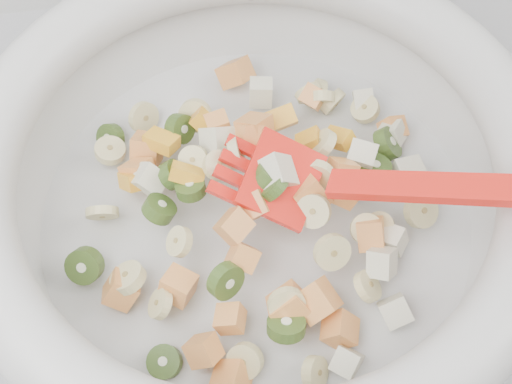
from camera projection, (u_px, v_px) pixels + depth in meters
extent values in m
cylinder|color=silver|center=(256.00, 218.00, 0.58)|extent=(0.36, 0.36, 0.02)
torus|color=silver|center=(256.00, 160.00, 0.51)|extent=(0.44, 0.44, 0.05)
cylinder|color=#D0B98A|center=(195.00, 115.00, 0.59)|extent=(0.04, 0.03, 0.03)
cylinder|color=#D0B98A|center=(365.00, 109.00, 0.61)|extent=(0.03, 0.04, 0.02)
cylinder|color=#D0B98A|center=(160.00, 304.00, 0.51)|extent=(0.02, 0.03, 0.02)
cylinder|color=#D0B98A|center=(332.00, 252.00, 0.51)|extent=(0.04, 0.03, 0.03)
cylinder|color=#D0B98A|center=(321.00, 97.00, 0.61)|extent=(0.03, 0.02, 0.03)
cylinder|color=#D0B98A|center=(287.00, 305.00, 0.50)|extent=(0.04, 0.03, 0.04)
cylinder|color=#D0B98A|center=(421.00, 211.00, 0.55)|extent=(0.04, 0.04, 0.03)
cylinder|color=#D0B98A|center=(144.00, 118.00, 0.60)|extent=(0.03, 0.03, 0.04)
cylinder|color=#D0B98A|center=(309.00, 93.00, 0.61)|extent=(0.03, 0.02, 0.03)
cylinder|color=#D0B98A|center=(379.00, 227.00, 0.54)|extent=(0.03, 0.03, 0.02)
cylinder|color=#D0B98A|center=(317.00, 93.00, 0.62)|extent=(0.02, 0.03, 0.03)
cylinder|color=#D0B98A|center=(317.00, 175.00, 0.54)|extent=(0.03, 0.02, 0.03)
cylinder|color=#D0B98A|center=(245.00, 361.00, 0.49)|extent=(0.03, 0.03, 0.03)
cylinder|color=#D0B98A|center=(314.00, 211.00, 0.52)|extent=(0.03, 0.03, 0.03)
cylinder|color=#D0B98A|center=(193.00, 160.00, 0.55)|extent=(0.03, 0.03, 0.02)
cylinder|color=#D0B98A|center=(218.00, 165.00, 0.54)|extent=(0.03, 0.03, 0.02)
cylinder|color=#D0B98A|center=(368.00, 286.00, 0.52)|extent=(0.03, 0.03, 0.03)
cylinder|color=#D0B98A|center=(366.00, 229.00, 0.53)|extent=(0.03, 0.03, 0.02)
cylinder|color=#D0B98A|center=(315.00, 372.00, 0.49)|extent=(0.02, 0.03, 0.03)
cylinder|color=#D0B98A|center=(128.00, 278.00, 0.52)|extent=(0.04, 0.04, 0.02)
cylinder|color=#D0B98A|center=(333.00, 101.00, 0.62)|extent=(0.03, 0.03, 0.03)
cylinder|color=#D0B98A|center=(102.00, 213.00, 0.55)|extent=(0.03, 0.02, 0.03)
cylinder|color=#D0B98A|center=(236.00, 153.00, 0.55)|extent=(0.02, 0.04, 0.04)
cylinder|color=#D0B98A|center=(323.00, 144.00, 0.56)|extent=(0.03, 0.03, 0.03)
cylinder|color=#D0B98A|center=(110.00, 150.00, 0.59)|extent=(0.04, 0.04, 0.01)
cylinder|color=#D0B98A|center=(179.00, 242.00, 0.52)|extent=(0.03, 0.03, 0.03)
cube|color=#FC984F|center=(249.00, 137.00, 0.56)|extent=(0.03, 0.03, 0.03)
cube|color=#FC984F|center=(310.00, 195.00, 0.53)|extent=(0.03, 0.03, 0.04)
cube|color=#FC984F|center=(218.00, 124.00, 0.57)|extent=(0.02, 0.02, 0.02)
cube|color=#FC984F|center=(235.00, 73.00, 0.63)|extent=(0.04, 0.04, 0.04)
cube|color=#FC984F|center=(342.00, 171.00, 0.55)|extent=(0.03, 0.02, 0.03)
cube|color=#FC984F|center=(317.00, 301.00, 0.50)|extent=(0.04, 0.04, 0.04)
cube|color=#FC984F|center=(290.00, 307.00, 0.51)|extent=(0.03, 0.04, 0.04)
cube|color=#FC984F|center=(178.00, 286.00, 0.51)|extent=(0.03, 0.03, 0.03)
cube|color=#FC984F|center=(138.00, 173.00, 0.57)|extent=(0.03, 0.03, 0.03)
cube|color=#FC984F|center=(371.00, 234.00, 0.53)|extent=(0.03, 0.03, 0.03)
cube|color=#FC984F|center=(243.00, 257.00, 0.51)|extent=(0.03, 0.03, 0.03)
cube|color=#FC984F|center=(313.00, 97.00, 0.60)|extent=(0.03, 0.03, 0.02)
cube|color=#FC984F|center=(232.00, 380.00, 0.49)|extent=(0.03, 0.03, 0.03)
cube|color=#FC984F|center=(393.00, 129.00, 0.60)|extent=(0.02, 0.03, 0.03)
cube|color=#FC984F|center=(344.00, 193.00, 0.54)|extent=(0.02, 0.02, 0.03)
cube|color=#FC984F|center=(340.00, 329.00, 0.51)|extent=(0.03, 0.03, 0.03)
cube|color=#FC984F|center=(121.00, 290.00, 0.52)|extent=(0.03, 0.03, 0.04)
cube|color=#FC984F|center=(147.00, 149.00, 0.58)|extent=(0.03, 0.04, 0.03)
cube|color=#FC984F|center=(204.00, 350.00, 0.49)|extent=(0.03, 0.03, 0.03)
cube|color=#FC984F|center=(230.00, 319.00, 0.50)|extent=(0.03, 0.02, 0.02)
cube|color=#FC984F|center=(255.00, 132.00, 0.56)|extent=(0.03, 0.04, 0.04)
cube|color=#FC984F|center=(234.00, 226.00, 0.51)|extent=(0.03, 0.03, 0.03)
cube|color=#FC984F|center=(255.00, 205.00, 0.52)|extent=(0.03, 0.02, 0.03)
cylinder|color=olive|center=(274.00, 187.00, 0.52)|extent=(0.03, 0.03, 0.03)
cylinder|color=olive|center=(191.00, 188.00, 0.54)|extent=(0.03, 0.03, 0.02)
cylinder|color=olive|center=(159.00, 209.00, 0.54)|extent=(0.03, 0.04, 0.03)
cylinder|color=olive|center=(388.00, 144.00, 0.58)|extent=(0.03, 0.04, 0.04)
cylinder|color=olive|center=(85.00, 266.00, 0.53)|extent=(0.04, 0.03, 0.04)
cylinder|color=olive|center=(269.00, 177.00, 0.52)|extent=(0.03, 0.04, 0.03)
cylinder|color=olive|center=(164.00, 362.00, 0.50)|extent=(0.04, 0.04, 0.02)
cylinder|color=olive|center=(226.00, 281.00, 0.50)|extent=(0.03, 0.03, 0.04)
cylinder|color=olive|center=(110.00, 138.00, 0.60)|extent=(0.03, 0.03, 0.03)
cylinder|color=olive|center=(180.00, 129.00, 0.58)|extent=(0.03, 0.03, 0.04)
cylinder|color=olive|center=(286.00, 326.00, 0.49)|extent=(0.04, 0.04, 0.02)
cylinder|color=olive|center=(172.00, 175.00, 0.55)|extent=(0.03, 0.03, 0.03)
cylinder|color=olive|center=(374.00, 168.00, 0.57)|extent=(0.03, 0.03, 0.02)
cube|color=white|center=(261.00, 93.00, 0.61)|extent=(0.02, 0.03, 0.02)
cube|color=white|center=(409.00, 174.00, 0.57)|extent=(0.03, 0.03, 0.02)
cube|color=white|center=(392.00, 134.00, 0.60)|extent=(0.03, 0.03, 0.03)
cube|color=white|center=(362.00, 157.00, 0.57)|extent=(0.03, 0.03, 0.02)
cube|color=white|center=(393.00, 240.00, 0.54)|extent=(0.03, 0.03, 0.02)
cube|color=white|center=(150.00, 180.00, 0.55)|extent=(0.03, 0.03, 0.03)
cube|color=white|center=(395.00, 311.00, 0.51)|extent=(0.03, 0.03, 0.03)
cube|color=white|center=(382.00, 263.00, 0.52)|extent=(0.03, 0.03, 0.03)
cube|color=white|center=(218.00, 139.00, 0.56)|extent=(0.03, 0.03, 0.04)
cube|color=white|center=(347.00, 362.00, 0.50)|extent=(0.03, 0.03, 0.03)
cube|color=white|center=(363.00, 100.00, 0.62)|extent=(0.02, 0.03, 0.03)
cube|color=white|center=(276.00, 174.00, 0.52)|extent=(0.03, 0.03, 0.04)
cube|color=orange|center=(309.00, 142.00, 0.57)|extent=(0.03, 0.02, 0.02)
cube|color=orange|center=(338.00, 138.00, 0.58)|extent=(0.03, 0.03, 0.02)
cube|color=orange|center=(205.00, 123.00, 0.58)|extent=(0.03, 0.03, 0.03)
cube|color=orange|center=(187.00, 174.00, 0.54)|extent=(0.03, 0.03, 0.02)
cube|color=orange|center=(133.00, 180.00, 0.56)|extent=(0.03, 0.03, 0.03)
cube|color=orange|center=(162.00, 141.00, 0.57)|extent=(0.03, 0.03, 0.02)
cube|color=orange|center=(281.00, 119.00, 0.59)|extent=(0.03, 0.02, 0.02)
cube|color=red|center=(282.00, 179.00, 0.52)|extent=(0.08, 0.08, 0.03)
cube|color=red|center=(243.00, 147.00, 0.54)|extent=(0.03, 0.02, 0.02)
cube|color=red|center=(237.00, 162.00, 0.54)|extent=(0.03, 0.02, 0.02)
cube|color=red|center=(231.00, 177.00, 0.53)|extent=(0.03, 0.02, 0.02)
cube|color=red|center=(225.00, 193.00, 0.52)|extent=(0.03, 0.02, 0.02)
cube|color=red|center=(469.00, 189.00, 0.47)|extent=(0.17, 0.10, 0.08)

